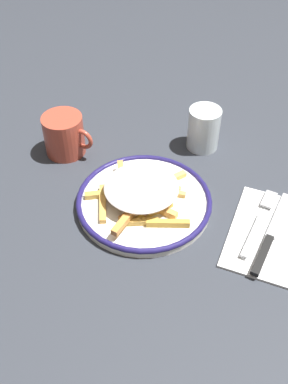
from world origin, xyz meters
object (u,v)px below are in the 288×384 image
Objects in this scene: water_glass at (204,129)px; coffee_mug at (65,135)px; napkin at (272,234)px; knife at (269,238)px; plate at (144,201)px; fries_heap at (142,191)px; fork at (259,222)px.

water_glass is 0.29m from coffee_mug.
water_glass is (-0.20, 0.19, 0.04)m from napkin.
water_glass is at bearing 29.53° from coffee_mug.
coffee_mug is at bearing 172.41° from knife.
water_glass is (0.04, 0.22, 0.04)m from plate.
napkin is at bearing -42.77° from water_glass.
coffee_mug reaches higher than plate.
coffee_mug reaches higher than fries_heap.
fork is at bearing 156.20° from napkin.
fries_heap is 1.20× the size of fork.
plate is at bearing -99.18° from water_glass.
fries_heap is (-0.00, -0.00, 0.03)m from plate.
coffee_mug is at bearing 161.38° from fries_heap.
fries_heap is 1.89× the size of coffee_mug.
plate is 1.21× the size of fries_heap.
fries_heap is 0.22m from water_glass.
napkin is 0.02m from knife.
fork reaches higher than napkin.
fork is at bearing 11.57° from plate.
water_glass reaches higher than fork.
plate is at bearing -168.43° from fork.
napkin is at bearing 7.39° from plate.
water_glass is (-0.18, 0.18, 0.03)m from fork.
napkin is 0.28m from water_glass.
plate is 0.21m from fork.
water_glass reaches higher than napkin.
plate is 0.22m from water_glass.
knife is at bearing -91.84° from napkin.
plate reaches higher than knife.
plate is at bearing 5.69° from fries_heap.
coffee_mug is at bearing 176.02° from fork.
coffee_mug is (-0.46, 0.06, 0.03)m from knife.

